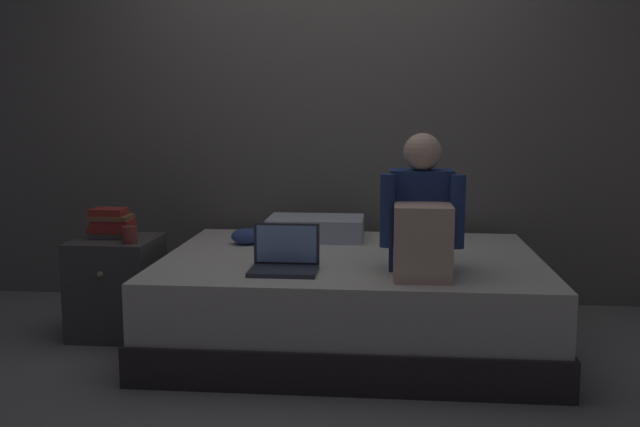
% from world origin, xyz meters
% --- Properties ---
extents(ground_plane, '(8.00, 8.00, 0.00)m').
position_xyz_m(ground_plane, '(0.00, 0.00, 0.00)').
color(ground_plane, gray).
extents(wall_back, '(5.60, 0.10, 2.70)m').
position_xyz_m(wall_back, '(0.00, 1.20, 1.35)').
color(wall_back, slate).
rests_on(wall_back, ground_plane).
extents(bed, '(2.00, 1.50, 0.48)m').
position_xyz_m(bed, '(0.20, 0.30, 0.24)').
color(bed, '#332D2B').
rests_on(bed, ground_plane).
extents(nightstand, '(0.44, 0.46, 0.54)m').
position_xyz_m(nightstand, '(-1.10, 0.32, 0.27)').
color(nightstand, '#474442').
rests_on(nightstand, ground_plane).
extents(person_sitting, '(0.39, 0.44, 0.66)m').
position_xyz_m(person_sitting, '(0.54, -0.07, 0.73)').
color(person_sitting, navy).
rests_on(person_sitting, bed).
extents(laptop, '(0.32, 0.23, 0.22)m').
position_xyz_m(laptop, '(-0.10, -0.10, 0.53)').
color(laptop, '#333842').
rests_on(laptop, bed).
extents(pillow, '(0.56, 0.36, 0.13)m').
position_xyz_m(pillow, '(-0.04, 0.75, 0.54)').
color(pillow, silver).
rests_on(pillow, bed).
extents(book_stack, '(0.24, 0.16, 0.16)m').
position_xyz_m(book_stack, '(-1.13, 0.35, 0.62)').
color(book_stack, beige).
rests_on(book_stack, nightstand).
extents(mug, '(0.08, 0.08, 0.09)m').
position_xyz_m(mug, '(-0.97, 0.20, 0.58)').
color(mug, '#933833').
rests_on(mug, nightstand).
extents(clothes_pile, '(0.25, 0.19, 0.09)m').
position_xyz_m(clothes_pile, '(-0.38, 0.57, 0.52)').
color(clothes_pile, '#3D4C8E').
rests_on(clothes_pile, bed).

